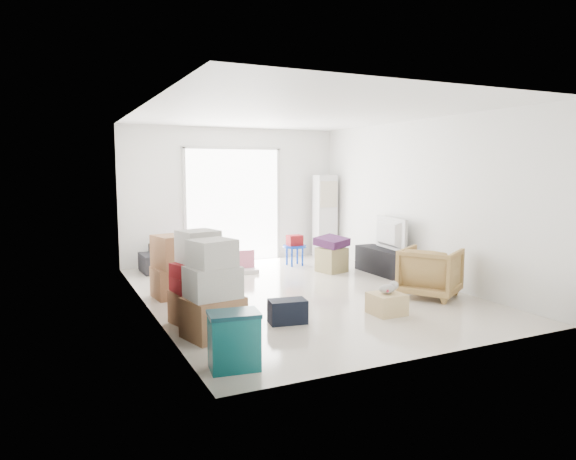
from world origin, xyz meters
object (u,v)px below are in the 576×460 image
(television, at_px, (386,246))
(wood_crate, at_px, (387,304))
(armchair, at_px, (431,270))
(ottoman, at_px, (332,260))
(tv_console, at_px, (385,262))
(kids_table, at_px, (295,244))
(ac_tower, at_px, (325,216))
(sofa, at_px, (188,252))
(storage_bins, at_px, (234,340))

(television, distance_m, wood_crate, 2.59)
(armchair, distance_m, wood_crate, 1.26)
(ottoman, bearing_deg, tv_console, -39.83)
(ottoman, bearing_deg, kids_table, 111.92)
(tv_console, height_order, ottoman, tv_console)
(ac_tower, relative_size, ottoman, 3.91)
(sofa, xyz_separation_m, kids_table, (1.99, -0.50, 0.09))
(armchair, xyz_separation_m, kids_table, (-0.73, 3.07, 0.02))
(ac_tower, height_order, armchair, ac_tower)
(armchair, height_order, wood_crate, armchair)
(ac_tower, height_order, television, ac_tower)
(storage_bins, xyz_separation_m, ottoman, (3.15, 3.61, -0.05))
(sofa, distance_m, ottoman, 2.70)
(television, height_order, ottoman, television)
(ottoman, distance_m, wood_crate, 2.81)
(sofa, xyz_separation_m, armchair, (2.72, -3.57, 0.07))
(sofa, bearing_deg, kids_table, -16.19)
(tv_console, relative_size, television, 1.38)
(ottoman, bearing_deg, sofa, 149.94)
(tv_console, bearing_deg, ac_tower, 91.35)
(television, height_order, sofa, sofa)
(tv_console, xyz_separation_m, wood_crate, (-1.49, -2.09, -0.09))
(sofa, bearing_deg, television, -34.75)
(tv_console, height_order, kids_table, kids_table)
(ac_tower, xyz_separation_m, ottoman, (-0.70, -1.50, -0.65))
(sofa, height_order, storage_bins, sofa)
(ottoman, bearing_deg, ac_tower, 65.07)
(television, height_order, storage_bins, television)
(kids_table, bearing_deg, ottoman, -68.08)
(television, xyz_separation_m, wood_crate, (-1.49, -2.09, -0.39))
(ac_tower, bearing_deg, armchair, -94.73)
(ac_tower, xyz_separation_m, storage_bins, (-3.85, -5.11, -0.60))
(wood_crate, bearing_deg, kids_table, 83.59)
(ac_tower, height_order, kids_table, ac_tower)
(armchair, relative_size, ottoman, 1.80)
(ac_tower, xyz_separation_m, tv_console, (0.05, -2.12, -0.65))
(television, xyz_separation_m, storage_bins, (-3.90, -2.99, -0.24))
(television, height_order, armchair, armchair)
(armchair, xyz_separation_m, ottoman, (-0.39, 2.22, -0.18))
(tv_console, xyz_separation_m, armchair, (-0.36, -1.60, 0.17))
(tv_console, height_order, storage_bins, storage_bins)
(sofa, bearing_deg, armchair, -54.78)
(tv_console, xyz_separation_m, kids_table, (-1.09, 1.47, 0.19))
(tv_console, distance_m, kids_table, 1.84)
(armchair, bearing_deg, ottoman, -22.21)
(tv_console, bearing_deg, armchair, -102.61)
(storage_bins, height_order, wood_crate, storage_bins)
(storage_bins, relative_size, ottoman, 1.23)
(armchair, height_order, kids_table, armchair)
(sofa, xyz_separation_m, storage_bins, (-0.82, -4.96, -0.06))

